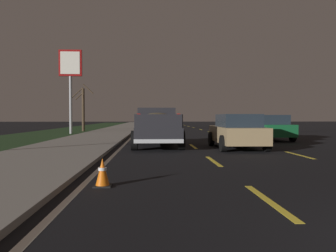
# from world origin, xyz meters

# --- Properties ---
(ground) EXTENTS (144.00, 144.00, 0.00)m
(ground) POSITION_xyz_m (27.00, 0.00, 0.00)
(ground) COLOR black
(sidewalk_shoulder) EXTENTS (108.00, 4.00, 0.12)m
(sidewalk_shoulder) POSITION_xyz_m (27.00, 7.45, 0.06)
(sidewalk_shoulder) COLOR gray
(sidewalk_shoulder) RESTS_ON ground
(grass_verge) EXTENTS (108.00, 6.00, 0.01)m
(grass_verge) POSITION_xyz_m (27.00, 12.45, 0.00)
(grass_verge) COLOR #1E3819
(grass_verge) RESTS_ON ground
(lane_markings) EXTENTS (108.68, 7.04, 0.01)m
(lane_markings) POSITION_xyz_m (30.14, 3.07, 0.00)
(lane_markings) COLOR yellow
(lane_markings) RESTS_ON ground
(pickup_truck) EXTENTS (5.45, 2.34, 1.87)m
(pickup_truck) POSITION_xyz_m (13.48, 3.50, 0.98)
(pickup_truck) COLOR #232328
(pickup_truck) RESTS_ON ground
(sedan_tan) EXTENTS (4.43, 2.07, 1.54)m
(sedan_tan) POSITION_xyz_m (12.26, -0.10, 0.78)
(sedan_tan) COLOR #9E845B
(sedan_tan) RESTS_ON ground
(sedan_green) EXTENTS (4.45, 2.10, 1.54)m
(sedan_green) POSITION_xyz_m (17.57, -3.42, 0.78)
(sedan_green) COLOR #14592D
(sedan_green) RESTS_ON ground
(gas_price_sign) EXTENTS (0.27, 1.90, 7.05)m
(gas_price_sign) POSITION_xyz_m (25.78, 10.58, 5.31)
(gas_price_sign) COLOR #99999E
(gas_price_sign) RESTS_ON ground
(bare_tree_far) EXTENTS (1.11, 2.29, 4.71)m
(bare_tree_far) POSITION_xyz_m (30.80, 10.59, 2.34)
(bare_tree_far) COLOR #423323
(bare_tree_far) RESTS_ON ground
(traffic_cone_near) EXTENTS (0.36, 0.36, 0.58)m
(traffic_cone_near) POSITION_xyz_m (4.31, 4.73, 0.28)
(traffic_cone_near) COLOR black
(traffic_cone_near) RESTS_ON ground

